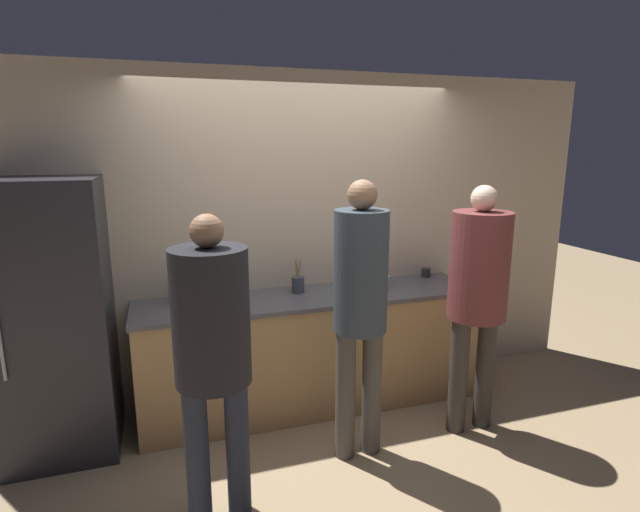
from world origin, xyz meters
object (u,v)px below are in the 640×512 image
Objects in this scene: bottle_red at (452,278)px; cup_black at (426,273)px; person_right at (478,284)px; refrigerator at (53,320)px; bottle_dark at (454,274)px; person_center at (360,298)px; utensil_crock at (298,284)px; person_left at (212,340)px; potted_plant at (185,286)px; fruit_bowl at (372,280)px.

bottle_red is 0.32m from cup_black.
cup_black is (0.11, 0.89, -0.15)m from person_right.
refrigerator is 11.45× the size of bottle_dark.
bottle_red is 0.13m from bottle_dark.
person_center is at bearing -137.22° from cup_black.
utensil_crock is at bearing 143.87° from person_right.
bottle_red is at bearing 24.64° from person_left.
potted_plant is (-1.03, 0.85, -0.06)m from person_center.
person_left is 1.89m from person_right.
refrigerator is 23.54× the size of cup_black.
utensil_crock is 1.70× the size of bottle_red.
utensil_crock reaches higher than bottle_red.
refrigerator is at bearing -169.52° from potted_plant.
bottle_dark reaches higher than cup_black.
bottle_dark is (0.70, -0.10, 0.02)m from fruit_bowl.
cup_black is (0.56, 0.11, -0.01)m from fruit_bowl.
person_right is at bearing -13.26° from refrigerator.
person_center reaches higher than person_left.
person_center reaches higher than bottle_dark.
person_center is 23.48× the size of cup_black.
person_center is at bearing -39.56° from potted_plant.
refrigerator is 6.94× the size of utensil_crock.
cup_black is (-0.15, 0.21, -0.02)m from bottle_dark.
person_left is at bearing -169.40° from person_right.
fruit_bowl is 1.48m from potted_plant.
person_left is 6.44× the size of utensil_crock.
refrigerator reaches higher than potted_plant.
person_left is at bearing -153.97° from bottle_dark.
fruit_bowl is at bearing 3.25° from refrigerator.
person_center is (0.96, 0.31, 0.05)m from person_left.
potted_plant is at bearing 140.44° from person_center.
cup_black is at bearing 2.27° from potted_plant.
potted_plant is (-2.18, 0.13, 0.06)m from bottle_dark.
utensil_crock is 1.19m from cup_black.
cup_black is at bearing 4.71° from refrigerator.
utensil_crock reaches higher than fruit_bowl.
refrigerator reaches higher than bottle_red.
bottle_dark is (3.03, 0.03, 0.05)m from refrigerator.
person_left is 1.16m from potted_plant.
fruit_bowl is 1.80× the size of bottle_red.
person_right reaches higher than utensil_crock.
utensil_crock is (-0.63, -0.00, 0.03)m from fruit_bowl.
fruit_bowl is 3.60× the size of cup_black.
cup_black is (1.96, 1.24, -0.10)m from person_left.
bottle_dark is at bearing -3.40° from potted_plant.
cup_black is (2.89, 0.24, 0.03)m from refrigerator.
person_center is at bearing -147.95° from bottle_dark.
utensil_crock is 1.34m from bottle_dark.
person_left reaches higher than bottle_dark.
utensil_crock is at bearing 175.55° from bottle_dark.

